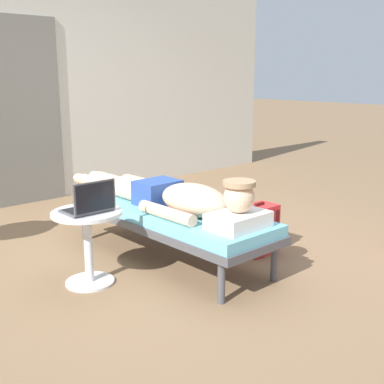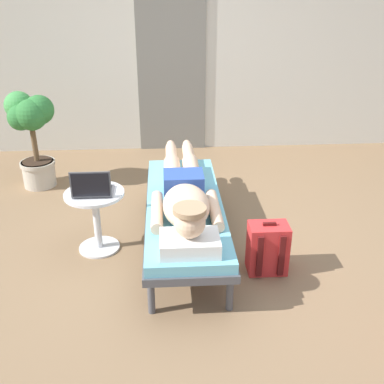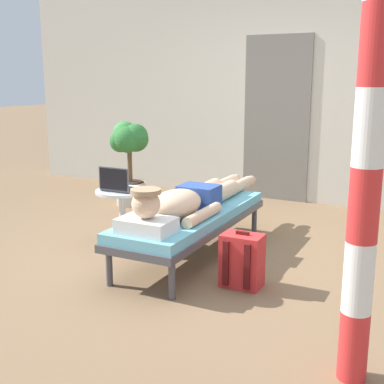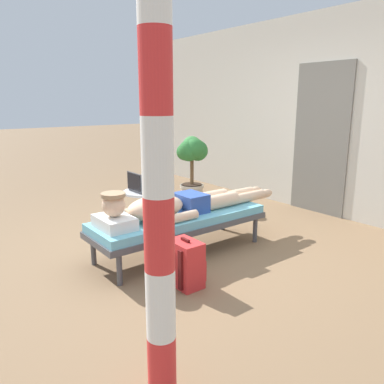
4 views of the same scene
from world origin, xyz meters
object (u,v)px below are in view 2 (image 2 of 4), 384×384
(person_reclining, at_px, (185,194))
(potted_plant, at_px, (32,126))
(lounge_chair, at_px, (185,210))
(laptop, at_px, (92,188))
(backpack, at_px, (267,248))
(side_table, at_px, (96,211))

(person_reclining, height_order, potted_plant, potted_plant)
(lounge_chair, relative_size, person_reclining, 0.86)
(lounge_chair, bearing_deg, laptop, -176.28)
(lounge_chair, height_order, laptop, laptop)
(laptop, bearing_deg, backpack, -14.42)
(lounge_chair, distance_m, laptop, 0.76)
(side_table, bearing_deg, backpack, -16.46)
(backpack, bearing_deg, person_reclining, 151.86)
(backpack, height_order, potted_plant, potted_plant)
(side_table, relative_size, backpack, 1.23)
(laptop, relative_size, potted_plant, 0.31)
(lounge_chair, xyz_separation_m, backpack, (0.62, -0.39, -0.15))
(person_reclining, relative_size, potted_plant, 2.15)
(lounge_chair, relative_size, laptop, 6.05)
(backpack, xyz_separation_m, potted_plant, (-2.13, 1.72, 0.48))
(side_table, distance_m, backpack, 1.41)
(laptop, distance_m, backpack, 1.44)
(person_reclining, relative_size, laptop, 7.00)
(laptop, bearing_deg, side_table, 90.00)
(backpack, bearing_deg, laptop, 165.58)
(lounge_chair, distance_m, person_reclining, 0.18)
(side_table, relative_size, potted_plant, 0.52)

